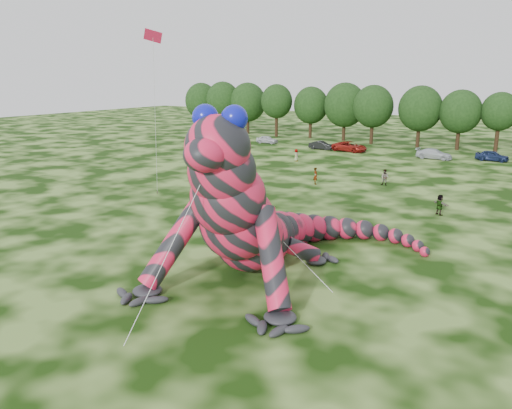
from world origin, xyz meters
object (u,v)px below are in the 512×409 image
object	(u,v)px
tree_5	(345,112)
car_4	(492,156)
tree_0	(202,107)
tree_4	(311,112)
tree_6	(373,115)
tree_8	(460,120)
flying_kite	(153,48)
inflatable_gecko	(259,186)
spectator_0	(316,176)
spectator_1	(385,177)
tree_7	(420,117)
car_0	(267,140)
car_1	(321,145)
spectator_5	(440,205)
car_2	(350,147)
tree_2	(248,108)
car_3	(434,154)
tree_1	(223,107)
tree_9	(499,122)
spectator_4	(296,155)
tree_3	(277,111)

from	to	relation	value
tree_5	car_4	bearing A→B (deg)	-21.59
tree_0	tree_4	xyz separation A→B (m)	(24.92, -0.52, -0.23)
tree_6	tree_8	size ratio (longest dim) A/B	1.06
flying_kite	tree_4	bearing A→B (deg)	101.03
tree_6	inflatable_gecko	bearing A→B (deg)	-77.29
inflatable_gecko	spectator_0	bearing A→B (deg)	98.76
spectator_1	tree_7	bearing A→B (deg)	102.27
inflatable_gecko	flying_kite	bearing A→B (deg)	143.83
car_0	spectator_1	world-z (taller)	spectator_1
tree_5	car_1	bearing A→B (deg)	-83.86
car_4	spectator_5	bearing A→B (deg)	-175.24
inflatable_gecko	spectator_1	xyz separation A→B (m)	(-0.61, 25.66, -4.00)
tree_7	car_4	world-z (taller)	tree_7
flying_kite	tree_4	xyz separation A→B (m)	(-9.76, 50.06, -8.53)
car_0	car_2	size ratio (longest dim) A/B	0.70
tree_2	spectator_5	bearing A→B (deg)	-42.47
tree_4	tree_6	distance (m)	12.26
car_3	spectator_1	distance (m)	19.92
car_4	tree_1	bearing A→B (deg)	84.09
tree_1	car_2	size ratio (longest dim) A/B	1.86
tree_5	spectator_0	distance (m)	37.23
tree_4	tree_9	size ratio (longest dim) A/B	1.04
inflatable_gecko	spectator_1	world-z (taller)	inflatable_gecko
tree_8	car_4	distance (m)	10.94
tree_2	car_4	world-z (taller)	tree_2
car_3	spectator_4	size ratio (longest dim) A/B	2.97
tree_0	tree_2	world-z (taller)	tree_2
flying_kite	tree_6	bearing A→B (deg)	87.23
tree_6	tree_8	xyz separation A→B (m)	(13.34, 0.30, -0.27)
tree_4	tree_6	xyz separation A→B (m)	(12.08, -2.03, 0.22)
flying_kite	car_1	distance (m)	39.86
tree_9	car_3	xyz separation A→B (m)	(-6.25, -11.03, -3.66)
tree_6	car_4	bearing A→B (deg)	-22.75
tree_0	spectator_5	bearing A→B (deg)	-36.35
tree_7	car_2	size ratio (longest dim) A/B	1.80
tree_4	car_0	distance (m)	11.55
tree_0	spectator_4	distance (m)	42.29
tree_2	tree_8	bearing A→B (deg)	-2.62
tree_8	spectator_4	world-z (taller)	tree_8
tree_8	spectator_5	distance (m)	39.76
car_3	car_4	bearing A→B (deg)	-70.25
tree_7	tree_9	bearing A→B (deg)	2.78
tree_3	tree_8	bearing A→B (deg)	-0.15
tree_2	tree_4	world-z (taller)	tree_2
car_3	spectator_0	distance (m)	24.06
car_0	spectator_4	bearing A→B (deg)	-138.35
tree_6	spectator_1	bearing A→B (deg)	-68.37
car_2	tree_8	bearing A→B (deg)	-41.37
tree_3	car_4	world-z (taller)	tree_3
tree_0	tree_9	world-z (taller)	tree_0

